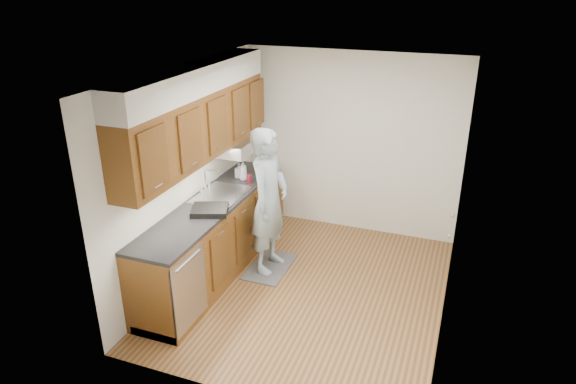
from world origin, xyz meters
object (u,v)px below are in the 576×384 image
object	(u,v)px
dish_rack	(210,210)
soda_can	(249,179)
person	(269,192)
soap_bottle_a	(243,170)
soap_bottle_b	(239,170)

from	to	relation	value
dish_rack	soda_can	bearing A→B (deg)	66.15
person	soda_can	world-z (taller)	person
person	soda_can	distance (m)	0.57
person	dish_rack	size ratio (longest dim) A/B	5.14
soap_bottle_a	soap_bottle_b	world-z (taller)	soap_bottle_a
soda_can	dish_rack	distance (m)	0.96
person	dish_rack	xyz separation A→B (m)	(-0.47, -0.58, -0.06)
dish_rack	soap_bottle_a	bearing A→B (deg)	72.94
soap_bottle_a	person	bearing A→B (deg)	-39.77
soap_bottle_a	soda_can	bearing A→B (deg)	-33.32
soap_bottle_a	dish_rack	xyz separation A→B (m)	(0.07, -1.03, -0.10)
soda_can	soap_bottle_b	bearing A→B (deg)	146.21
person	soap_bottle_b	world-z (taller)	person
person	soap_bottle_a	size ratio (longest dim) A/B	7.70
person	soap_bottle_a	world-z (taller)	person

